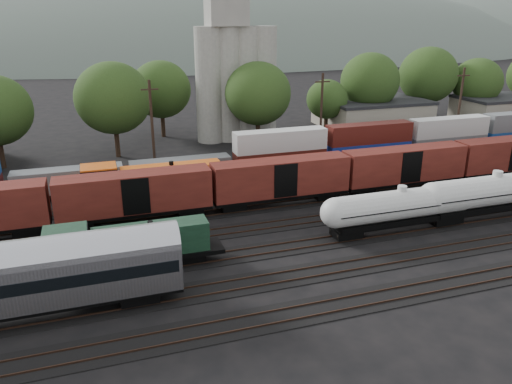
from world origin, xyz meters
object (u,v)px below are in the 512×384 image
object	(u,v)px
green_locomotive	(118,247)
tank_car_a	(400,206)
orange_locomotive	(144,182)
grain_silo	(235,70)

from	to	relation	value
green_locomotive	tank_car_a	xyz separation A→B (m)	(26.05, 0.00, 0.25)
green_locomotive	orange_locomotive	size ratio (longest dim) A/B	0.85
green_locomotive	grain_silo	world-z (taller)	grain_silo
green_locomotive	orange_locomotive	bearing A→B (deg)	76.02
green_locomotive	grain_silo	bearing A→B (deg)	62.13
tank_car_a	grain_silo	world-z (taller)	grain_silo
orange_locomotive	grain_silo	world-z (taller)	grain_silo
tank_car_a	orange_locomotive	world-z (taller)	orange_locomotive
green_locomotive	orange_locomotive	xyz separation A→B (m)	(3.74, 15.00, 0.25)
green_locomotive	orange_locomotive	world-z (taller)	orange_locomotive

